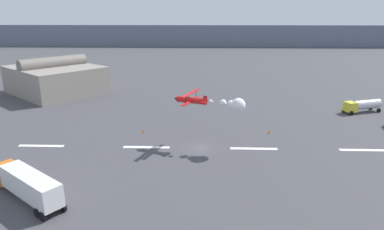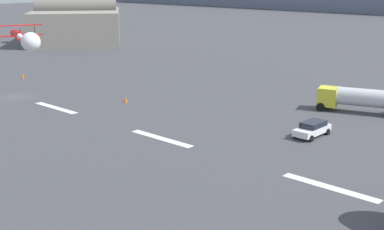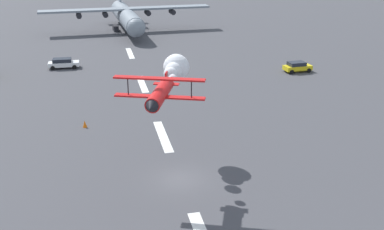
# 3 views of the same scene
# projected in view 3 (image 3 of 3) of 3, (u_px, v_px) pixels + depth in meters

# --- Properties ---
(ground_plane) EXTENTS (440.00, 440.00, 0.00)m
(ground_plane) POSITION_uv_depth(u_px,v_px,m) (180.00, 179.00, 38.91)
(ground_plane) COLOR #424247
(ground_plane) RESTS_ON ground
(runway_stripe_4) EXTENTS (8.00, 0.90, 0.01)m
(runway_stripe_4) POSITION_uv_depth(u_px,v_px,m) (163.00, 136.00, 47.32)
(runway_stripe_4) COLOR white
(runway_stripe_4) RESTS_ON ground
(runway_stripe_5) EXTENTS (8.00, 0.90, 0.01)m
(runway_stripe_5) POSITION_uv_depth(u_px,v_px,m) (142.00, 84.00, 64.14)
(runway_stripe_5) COLOR white
(runway_stripe_5) RESTS_ON ground
(runway_stripe_6) EXTENTS (8.00, 0.90, 0.01)m
(runway_stripe_6) POSITION_uv_depth(u_px,v_px,m) (130.00, 53.00, 80.96)
(runway_stripe_6) COLOR white
(runway_stripe_6) RESTS_ON ground
(cargo_transport_plane) EXTENTS (27.95, 35.55, 10.84)m
(cargo_transport_plane) POSITION_uv_depth(u_px,v_px,m) (127.00, 17.00, 97.89)
(cargo_transport_plane) COLOR gray
(cargo_transport_plane) RESTS_ON ground
(stunt_biplane_red) EXTENTS (12.04, 7.07, 2.54)m
(stunt_biplane_red) POSITION_uv_depth(u_px,v_px,m) (171.00, 75.00, 39.23)
(stunt_biplane_red) COLOR red
(followme_car_yellow) EXTENTS (2.33, 4.21, 1.52)m
(followme_car_yellow) POSITION_uv_depth(u_px,v_px,m) (297.00, 66.00, 69.56)
(followme_car_yellow) COLOR yellow
(followme_car_yellow) RESTS_ON ground
(airport_staff_sedan) EXTENTS (2.10, 4.60, 1.52)m
(airport_staff_sedan) POSITION_uv_depth(u_px,v_px,m) (63.00, 63.00, 71.51)
(airport_staff_sedan) COLOR white
(airport_staff_sedan) RESTS_ON ground
(traffic_cone_far) EXTENTS (0.44, 0.44, 0.75)m
(traffic_cone_far) POSITION_uv_depth(u_px,v_px,m) (85.00, 124.00, 49.41)
(traffic_cone_far) COLOR orange
(traffic_cone_far) RESTS_ON ground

